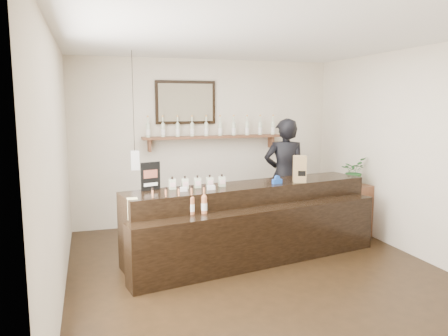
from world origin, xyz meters
name	(u,v)px	position (x,y,z in m)	size (l,w,h in m)	color
ground	(258,273)	(0.00, 0.00, 0.00)	(5.00, 5.00, 0.00)	black
room_shell	(260,134)	(0.00, 0.00, 1.70)	(5.00, 5.00, 5.00)	beige
back_wall_decor	(198,122)	(-0.16, 2.37, 1.76)	(2.66, 0.96, 1.69)	#59321E
counter	(253,224)	(0.14, 0.57, 0.46)	(3.55, 1.56, 1.14)	black
promo_sign	(151,176)	(-1.20, 0.66, 1.16)	(0.25, 0.09, 0.36)	black
paper_bag	(300,169)	(0.85, 0.62, 1.16)	(0.20, 0.17, 0.37)	olive
tape_dispenser	(277,180)	(0.51, 0.62, 1.02)	(0.15, 0.08, 0.12)	#1845A8
side_cabinet	(352,210)	(2.00, 1.06, 0.40)	(0.56, 0.65, 0.80)	#59321E
potted_plant	(353,171)	(2.00, 1.06, 1.02)	(0.39, 0.33, 0.43)	#255E27
shopkeeper	(285,168)	(1.06, 1.55, 1.04)	(0.75, 0.50, 2.07)	black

